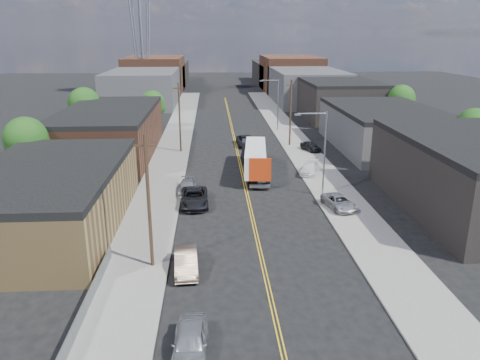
{
  "coord_description": "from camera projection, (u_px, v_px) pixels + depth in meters",
  "views": [
    {
      "loc": [
        -3.62,
        -21.43,
        16.52
      ],
      "look_at": [
        -0.92,
        23.07,
        2.5
      ],
      "focal_mm": 35.0,
      "sensor_mm": 36.0,
      "label": 1
    }
  ],
  "objects": [
    {
      "name": "skyline_right_a",
      "position": [
        306.0,
        86.0,
        115.99
      ],
      "size": [
        16.0,
        30.0,
        8.0
      ],
      "primitive_type": "cube",
      "color": "#333336",
      "rests_on": "ground"
    },
    {
      "name": "skyline_right_b",
      "position": [
        290.0,
        74.0,
        139.5
      ],
      "size": [
        16.0,
        26.0,
        10.0
      ],
      "primitive_type": "cube",
      "color": "#4E2D1F",
      "rests_on": "ground"
    },
    {
      "name": "sidewalk_right",
      "position": [
        301.0,
        150.0,
        68.95
      ],
      "size": [
        5.0,
        140.0,
        0.15
      ],
      "primitive_type": "cube",
      "color": "slate",
      "rests_on": "ground"
    },
    {
      "name": "centerline",
      "position": [
        237.0,
        151.0,
        68.42
      ],
      "size": [
        0.32,
        120.0,
        0.01
      ],
      "primitive_type": "cube",
      "color": "gold",
      "rests_on": "ground"
    },
    {
      "name": "industrial_right_b",
      "position": [
        384.0,
        128.0,
        69.73
      ],
      "size": [
        14.0,
        24.0,
        6.1
      ],
      "color": "#333336",
      "rests_on": "ground"
    },
    {
      "name": "car_left_d",
      "position": [
        187.0,
        187.0,
        50.61
      ],
      "size": [
        1.81,
        4.41,
        1.28
      ],
      "primitive_type": "imported",
      "rotation": [
        0.0,
        0.0,
        0.0
      ],
      "color": "gray",
      "rests_on": "ground"
    },
    {
      "name": "ground",
      "position": [
        233.0,
        131.0,
        82.7
      ],
      "size": [
        260.0,
        260.0,
        0.0
      ],
      "primitive_type": "plane",
      "color": "black",
      "rests_on": "ground"
    },
    {
      "name": "streetlight_near",
      "position": [
        321.0,
        147.0,
        48.22
      ],
      "size": [
        3.39,
        0.25,
        9.0
      ],
      "color": "gray",
      "rests_on": "ground"
    },
    {
      "name": "semi_truck",
      "position": [
        254.0,
        156.0,
        57.32
      ],
      "size": [
        3.44,
        14.29,
        3.69
      ],
      "rotation": [
        0.0,
        0.0,
        -0.1
      ],
      "color": "silver",
      "rests_on": "ground"
    },
    {
      "name": "tree_left_far",
      "position": [
        153.0,
        104.0,
        82.43
      ],
      "size": [
        4.35,
        4.2,
        6.97
      ],
      "color": "black",
      "rests_on": "ground"
    },
    {
      "name": "car_right_lot_c",
      "position": [
        311.0,
        146.0,
        68.02
      ],
      "size": [
        2.86,
        4.2,
        1.33
      ],
      "primitive_type": "imported",
      "rotation": [
        0.0,
        0.0,
        0.37
      ],
      "color": "black",
      "rests_on": "sidewalk_right"
    },
    {
      "name": "skyline_left_a",
      "position": [
        144.0,
        87.0,
        113.68
      ],
      "size": [
        16.0,
        30.0,
        8.0
      ],
      "primitive_type": "cube",
      "color": "#333336",
      "rests_on": "ground"
    },
    {
      "name": "industrial_right_c",
      "position": [
        339.0,
        99.0,
        94.26
      ],
      "size": [
        14.0,
        22.0,
        7.6
      ],
      "color": "black",
      "rests_on": "ground"
    },
    {
      "name": "industrial_right_a",
      "position": [
        480.0,
        175.0,
        44.82
      ],
      "size": [
        14.0,
        22.0,
        7.1
      ],
      "color": "black",
      "rests_on": "ground"
    },
    {
      "name": "streetlight_far",
      "position": [
        276.0,
        100.0,
        81.55
      ],
      "size": [
        3.39,
        0.25,
        9.0
      ],
      "color": "gray",
      "rests_on": "ground"
    },
    {
      "name": "utility_pole_left_near",
      "position": [
        149.0,
        202.0,
        33.08
      ],
      "size": [
        1.6,
        0.26,
        10.0
      ],
      "color": "black",
      "rests_on": "ground"
    },
    {
      "name": "utility_pole_right",
      "position": [
        290.0,
        113.0,
        70.21
      ],
      "size": [
        1.6,
        0.26,
        10.0
      ],
      "color": "black",
      "rests_on": "ground"
    },
    {
      "name": "car_right_lot_a",
      "position": [
        339.0,
        202.0,
        45.61
      ],
      "size": [
        3.08,
        4.98,
        1.29
      ],
      "primitive_type": "imported",
      "rotation": [
        0.0,
        0.0,
        0.22
      ],
      "color": "#AFB1B4",
      "rests_on": "sidewalk_right"
    },
    {
      "name": "warehouse_brown",
      "position": [
        109.0,
        132.0,
        65.44
      ],
      "size": [
        12.0,
        26.0,
        6.6
      ],
      "color": "#4E2D1F",
      "rests_on": "ground"
    },
    {
      "name": "skyline_right_c",
      "position": [
        281.0,
        73.0,
        158.99
      ],
      "size": [
        16.0,
        40.0,
        7.0
      ],
      "primitive_type": "cube",
      "color": "black",
      "rests_on": "ground"
    },
    {
      "name": "tree_right_near",
      "position": [
        474.0,
        128.0,
        60.13
      ],
      "size": [
        4.6,
        4.48,
        7.44
      ],
      "color": "black",
      "rests_on": "ground"
    },
    {
      "name": "car_left_a",
      "position": [
        190.0,
        342.0,
        24.91
      ],
      "size": [
        1.99,
        4.7,
        1.58
      ],
      "primitive_type": "imported",
      "rotation": [
        0.0,
        0.0,
        -0.03
      ],
      "color": "#A7AAAD",
      "rests_on": "ground"
    },
    {
      "name": "tree_left_mid",
      "position": [
        85.0,
        105.0,
        74.92
      ],
      "size": [
        5.1,
        5.04,
        8.37
      ],
      "color": "black",
      "rests_on": "ground"
    },
    {
      "name": "skyline_left_c",
      "position": [
        162.0,
        74.0,
        156.68
      ],
      "size": [
        16.0,
        40.0,
        7.0
      ],
      "primitive_type": "cube",
      "color": "black",
      "rests_on": "ground"
    },
    {
      "name": "warehouse_tan",
      "position": [
        49.0,
        198.0,
        40.83
      ],
      "size": [
        12.0,
        22.0,
        5.6
      ],
      "color": "olive",
      "rests_on": "ground"
    },
    {
      "name": "chainlink_fence",
      "position": [
        84.0,
        310.0,
        28.04
      ],
      "size": [
        0.05,
        16.0,
        1.22
      ],
      "color": "slate",
      "rests_on": "ground"
    },
    {
      "name": "tree_right_far",
      "position": [
        402.0,
        100.0,
        82.89
      ],
      "size": [
        4.85,
        4.76,
        7.91
      ],
      "color": "black",
      "rests_on": "ground"
    },
    {
      "name": "skyline_left_b",
      "position": [
        155.0,
        74.0,
        137.18
      ],
      "size": [
        16.0,
        26.0,
        10.0
      ],
      "primitive_type": "cube",
      "color": "#4E2D1F",
      "rests_on": "ground"
    },
    {
      "name": "utility_pole_left_far",
      "position": [
        180.0,
        117.0,
        66.41
      ],
      "size": [
        1.6,
        0.26,
        10.0
      ],
      "color": "black",
      "rests_on": "ground"
    },
    {
      "name": "car_right_lot_b",
      "position": [
        310.0,
        168.0,
        57.05
      ],
      "size": [
        3.3,
        4.84,
        1.3
      ],
      "primitive_type": "imported",
      "rotation": [
        0.0,
        0.0,
        -0.36
      ],
      "color": "silver",
      "rests_on": "sidewalk_right"
    },
    {
      "name": "car_ahead_truck",
      "position": [
        246.0,
        141.0,
        71.63
      ],
      "size": [
        2.77,
        5.55,
        1.51
      ],
      "primitive_type": "imported",
      "rotation": [
        0.0,
        0.0,
        0.05
      ],
      "color": "black",
      "rests_on": "ground"
    },
    {
      "name": "car_left_b",
      "position": [
        186.0,
        262.0,
        33.72
      ],
      "size": [
        1.92,
        4.73,
        1.53
      ],
      "primitive_type": "imported",
      "rotation": [
        0.0,
        0.0,
        0.07
      ],
      "color": "#806654",
      "rests_on": "ground"
    },
    {
      "name": "car_left_c",
      "position": [
        194.0,
        198.0,
        46.76
      ],
      "size": [
        2.89,
        5.95,
        1.63
      ],
      "primitive_type": "imported",
      "rotation": [
        0.0,
        0.0,
        0.03
      ],
      "color": "black",
      "rests_on": "ground"
    },
    {
      "name": "sidewalk_left",
      "position": [
        172.0,
        152.0,
        67.85
      ],
      "size": [
        5.0,
        140.0,
        0.15
      ],
      "primitive_type": "cube",
      "color": "slate",
      "rests_on": "ground"
    },
    {
      "name": "tree_left_near",
      "position": [
        27.0,
        142.0,
        51.2
      ],
      "size": [
        4.85,
        4.76,
        7.91
      ],
      "color": "black",
      "rests_on": "ground"
    }
  ]
}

